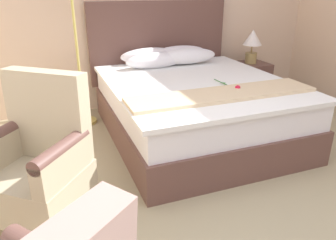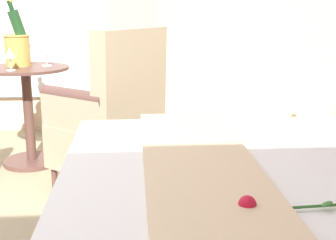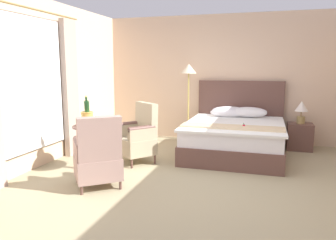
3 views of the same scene
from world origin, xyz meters
TOP-DOWN VIEW (x-y plane):
  - bed at (0.38, 1.85)m, footprint 1.78×2.16m
  - nightstand at (1.57, 2.52)m, footprint 0.50×0.41m
  - bedside_lamp at (1.57, 2.52)m, footprint 0.25×0.25m
  - armchair_by_window at (-1.15, 0.82)m, footprint 0.78×0.77m

SIDE VIEW (x-z plane):
  - nightstand at x=1.57m, z-range 0.00..0.52m
  - bed at x=0.38m, z-range -0.31..1.02m
  - armchair_by_window at x=-1.15m, z-range -0.06..0.96m
  - bedside_lamp at x=1.57m, z-range 0.59..1.02m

